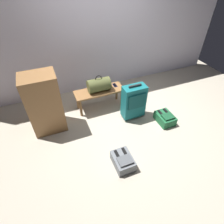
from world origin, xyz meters
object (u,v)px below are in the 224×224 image
cell_phone (115,85)px  backpack_green (165,118)px  bench (99,93)px  duffel_bag_olive (99,85)px  suitcase_upright_teal (134,101)px  backpack_grey (123,161)px  side_cabinet (45,104)px

cell_phone → backpack_green: cell_phone is taller
bench → duffel_bag_olive: size_ratio=2.27×
bench → duffel_bag_olive: bearing=180.0°
duffel_bag_olive → backpack_green: duffel_bag_olive is taller
suitcase_upright_teal → backpack_grey: suitcase_upright_teal is taller
duffel_bag_olive → backpack_grey: 1.56m
duffel_bag_olive → backpack_green: size_ratio=1.16×
bench → suitcase_upright_teal: 0.74m
backpack_grey → duffel_bag_olive: bearing=84.5°
backpack_green → duffel_bag_olive: bearing=137.8°
suitcase_upright_teal → backpack_grey: size_ratio=1.95×
backpack_grey → side_cabinet: (-0.91, 1.27, 0.46)m
bench → backpack_green: 1.39m
side_cabinet → backpack_grey: bearing=-54.1°
cell_phone → suitcase_upright_teal: suitcase_upright_teal is taller
bench → cell_phone: size_ratio=6.94×
bench → suitcase_upright_teal: bearing=-47.1°
duffel_bag_olive → side_cabinet: side_cabinet is taller
bench → backpack_grey: 1.52m
backpack_green → suitcase_upright_teal: bearing=143.4°
backpack_grey → bench: bearing=84.4°
suitcase_upright_teal → side_cabinet: size_ratio=0.67×
backpack_grey → side_cabinet: side_cabinet is taller
cell_phone → backpack_green: 1.22m
duffel_bag_olive → backpack_grey: size_ratio=1.16×
bench → duffel_bag_olive: 0.20m
duffel_bag_olive → suitcase_upright_teal: 0.76m
duffel_bag_olive → backpack_green: 1.44m
suitcase_upright_teal → bench: bearing=132.9°
suitcase_upright_teal → side_cabinet: side_cabinet is taller
duffel_bag_olive → suitcase_upright_teal: bearing=-47.0°
cell_phone → backpack_grey: size_ratio=0.38×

